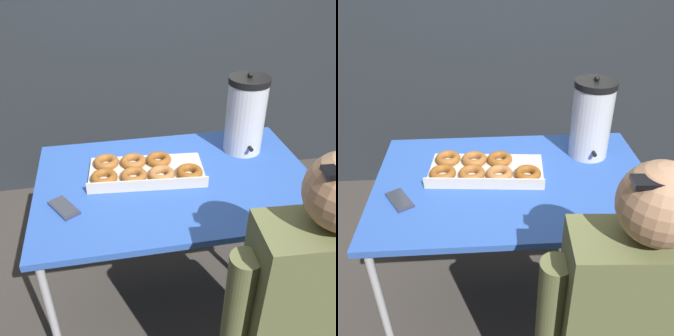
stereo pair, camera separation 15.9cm
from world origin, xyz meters
TOP-DOWN VIEW (x-y plane):
  - ground_plane at (0.00, 0.00)m, footprint 12.00×12.00m
  - folding_table at (0.00, 0.00)m, footprint 1.20×0.80m
  - donut_box at (-0.13, 0.06)m, footprint 0.53×0.31m
  - coffee_urn at (0.37, 0.20)m, footprint 0.19×0.21m
  - cell_phone at (-0.47, -0.12)m, footprint 0.13×0.16m

SIDE VIEW (x-z plane):
  - ground_plane at x=0.00m, z-range 0.00..0.00m
  - folding_table at x=0.00m, z-range 0.33..1.09m
  - cell_phone at x=-0.47m, z-range 0.76..0.78m
  - donut_box at x=-0.13m, z-range 0.76..0.81m
  - coffee_urn at x=0.37m, z-range 0.75..1.14m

